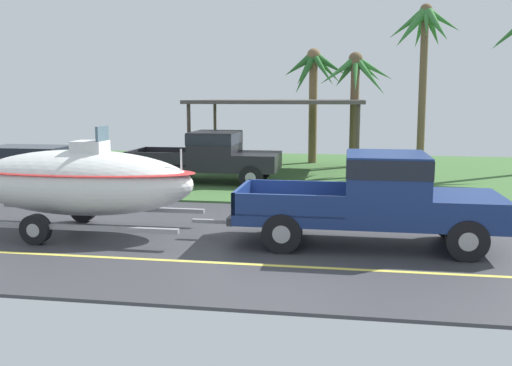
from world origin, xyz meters
name	(u,v)px	position (x,y,z in m)	size (l,w,h in m)	color
ground	(303,183)	(0.00, 8.38, -0.01)	(36.00, 22.00, 0.11)	#38383D
pickup_truck_towing	(384,195)	(2.34, -0.02, 1.06)	(5.60, 2.01, 1.94)	navy
boat_on_trailer	(80,182)	(-4.38, -0.02, 1.18)	(6.42, 2.40, 2.45)	gray
parked_pickup_background	(214,155)	(-3.08, 7.54, 1.04)	(5.48, 2.16, 1.86)	black
parked_sedan_near	(34,167)	(-9.15, 6.07, 0.67)	(4.69, 1.83, 1.38)	beige
carport_awning	(279,103)	(-1.25, 11.11, 2.80)	(6.84, 4.76, 2.94)	#4C4238
palm_tree_near_right	(313,79)	(-0.03, 13.99, 3.85)	(2.96, 3.35, 5.21)	brown
palm_tree_mid	(424,41)	(4.42, 11.66, 5.22)	(2.89, 2.91, 6.65)	brown
palm_tree_far_left	(355,82)	(1.80, 12.67, 3.68)	(3.17, 3.05, 4.93)	brown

